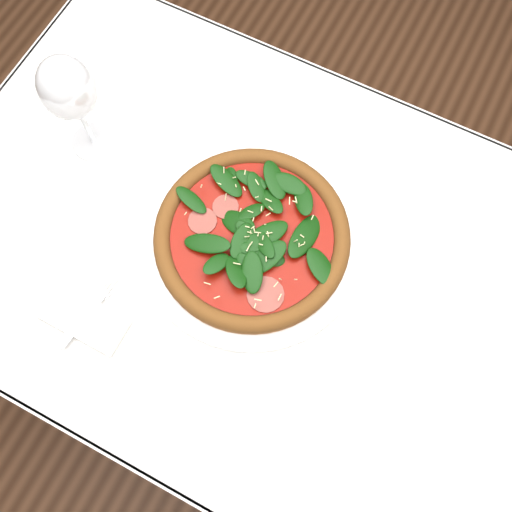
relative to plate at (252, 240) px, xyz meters
The scene contains 7 objects.
ground 0.76m from the plate, 34.64° to the right, with size 6.00×6.00×0.00m, color brown.
dining_table 0.11m from the plate, 34.64° to the right, with size 1.21×0.81×0.75m.
plate is the anchor object (origin of this frame).
pizza 0.02m from the plate, 36.87° to the right, with size 0.41×0.41×0.04m.
wine_glass 0.39m from the plate, behind, with size 0.09×0.09×0.23m.
napkin 0.31m from the plate, 126.03° to the right, with size 0.15×0.07×0.01m, color silver.
fork 0.29m from the plate, 128.62° to the right, with size 0.04×0.15×0.00m.
Camera 1 is at (0.15, -0.30, 1.68)m, focal length 40.00 mm.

